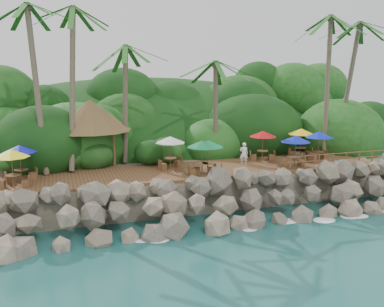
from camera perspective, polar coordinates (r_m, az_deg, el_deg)
name	(u,v)px	position (r m, az deg, el deg)	size (l,w,h in m)	color
ground	(225,233)	(23.98, 4.50, -10.64)	(140.00, 140.00, 0.00)	#19514F
land_base	(158,159)	(38.36, -4.60, -0.73)	(32.00, 25.20, 2.10)	gray
jungle_hill	(142,155)	(45.76, -6.76, -0.19)	(44.80, 28.00, 15.40)	#143811
seawall	(213,203)	(25.34, 2.80, -6.65)	(29.00, 4.00, 2.30)	gray
terrace	(192,171)	(28.70, 0.00, -2.35)	(26.00, 5.00, 0.20)	brown
jungle_foliage	(161,173)	(37.64, -4.23, -2.59)	(44.00, 16.00, 12.00)	#143811
foam_line	(223,231)	(24.23, 4.22, -10.33)	(25.20, 0.80, 0.06)	white
palms	(199,27)	(31.11, 0.90, 16.63)	(29.73, 7.61, 12.00)	brown
palapa	(90,115)	(30.70, -13.49, 5.02)	(5.65, 5.65, 4.60)	brown
dining_clusters	(208,143)	(28.34, 2.16, 1.48)	(22.70, 5.07, 2.22)	brown
railing	(339,158)	(31.08, 19.16, -0.60)	(8.30, 0.10, 1.00)	brown
waiter	(244,154)	(30.17, 6.97, -0.02)	(0.58, 0.38, 1.60)	white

